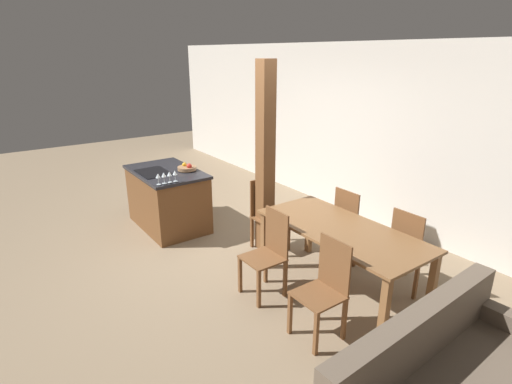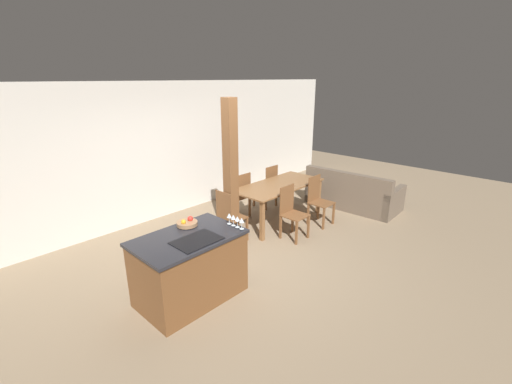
% 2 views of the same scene
% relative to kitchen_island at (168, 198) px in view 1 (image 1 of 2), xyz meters
% --- Properties ---
extents(ground_plane, '(16.00, 16.00, 0.00)m').
position_rel_kitchen_island_xyz_m(ground_plane, '(1.10, 0.23, -0.45)').
color(ground_plane, '#847056').
extents(wall_back, '(11.20, 0.08, 2.70)m').
position_rel_kitchen_island_xyz_m(wall_back, '(1.10, 2.74, 0.90)').
color(wall_back, silver).
rests_on(wall_back, ground_plane).
extents(kitchen_island, '(1.34, 0.85, 0.90)m').
position_rel_kitchen_island_xyz_m(kitchen_island, '(0.00, 0.00, 0.00)').
color(kitchen_island, brown).
rests_on(kitchen_island, ground_plane).
extents(fruit_bowl, '(0.28, 0.28, 0.11)m').
position_rel_kitchen_island_xyz_m(fruit_bowl, '(0.19, 0.26, 0.48)').
color(fruit_bowl, '#99704C').
rests_on(fruit_bowl, kitchen_island).
extents(wine_glass_near, '(0.06, 0.06, 0.15)m').
position_rel_kitchen_island_xyz_m(wine_glass_near, '(0.60, -0.35, 0.57)').
color(wine_glass_near, silver).
rests_on(wine_glass_near, kitchen_island).
extents(wine_glass_middle, '(0.06, 0.06, 0.15)m').
position_rel_kitchen_island_xyz_m(wine_glass_middle, '(0.60, -0.28, 0.57)').
color(wine_glass_middle, silver).
rests_on(wine_glass_middle, kitchen_island).
extents(wine_glass_far, '(0.06, 0.06, 0.15)m').
position_rel_kitchen_island_xyz_m(wine_glass_far, '(0.60, -0.20, 0.57)').
color(wine_glass_far, silver).
rests_on(wine_glass_far, kitchen_island).
extents(wine_glass_end, '(0.06, 0.06, 0.15)m').
position_rel_kitchen_island_xyz_m(wine_glass_end, '(0.60, -0.12, 0.57)').
color(wine_glass_end, silver).
rests_on(wine_glass_end, kitchen_island).
extents(dining_table, '(1.90, 0.87, 0.76)m').
position_rel_kitchen_island_xyz_m(dining_table, '(2.76, 0.81, 0.22)').
color(dining_table, brown).
rests_on(dining_table, ground_plane).
extents(dining_chair_near_left, '(0.40, 0.40, 0.95)m').
position_rel_kitchen_island_xyz_m(dining_chair_near_left, '(2.33, 0.15, 0.05)').
color(dining_chair_near_left, brown).
rests_on(dining_chair_near_left, ground_plane).
extents(dining_chair_near_right, '(0.40, 0.40, 0.95)m').
position_rel_kitchen_island_xyz_m(dining_chair_near_right, '(3.18, 0.15, 0.05)').
color(dining_chair_near_right, brown).
rests_on(dining_chair_near_right, ground_plane).
extents(dining_chair_far_left, '(0.40, 0.40, 0.95)m').
position_rel_kitchen_island_xyz_m(dining_chair_far_left, '(2.33, 1.46, 0.05)').
color(dining_chair_far_left, brown).
rests_on(dining_chair_far_left, ground_plane).
extents(dining_chair_far_right, '(0.40, 0.40, 0.95)m').
position_rel_kitchen_island_xyz_m(dining_chair_far_right, '(3.18, 1.46, 0.05)').
color(dining_chair_far_right, brown).
rests_on(dining_chair_far_right, ground_plane).
extents(dining_chair_head_end, '(0.40, 0.40, 0.95)m').
position_rel_kitchen_island_xyz_m(dining_chair_head_end, '(1.43, 0.81, 0.05)').
color(dining_chair_head_end, brown).
rests_on(dining_chair_head_end, ground_plane).
extents(timber_post, '(0.19, 0.19, 2.47)m').
position_rel_kitchen_island_xyz_m(timber_post, '(1.45, 0.76, 0.79)').
color(timber_post, brown).
rests_on(timber_post, ground_plane).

